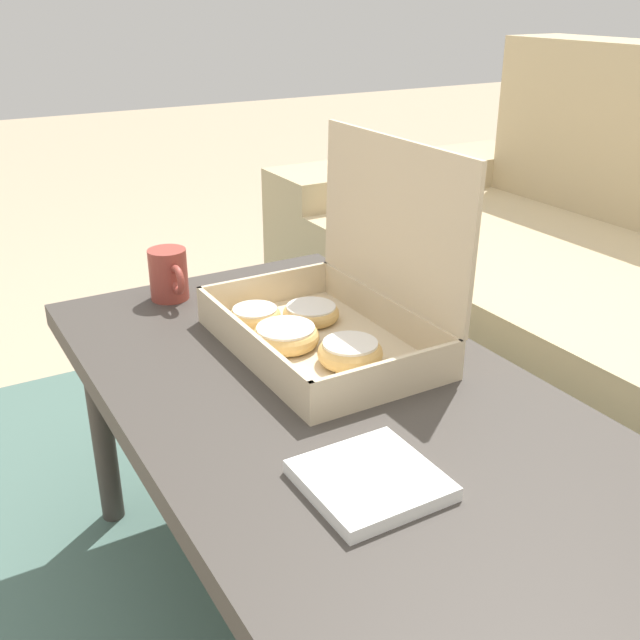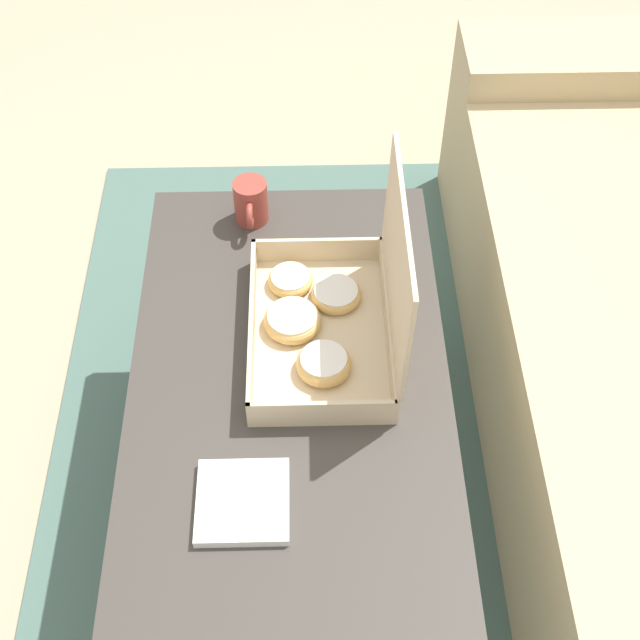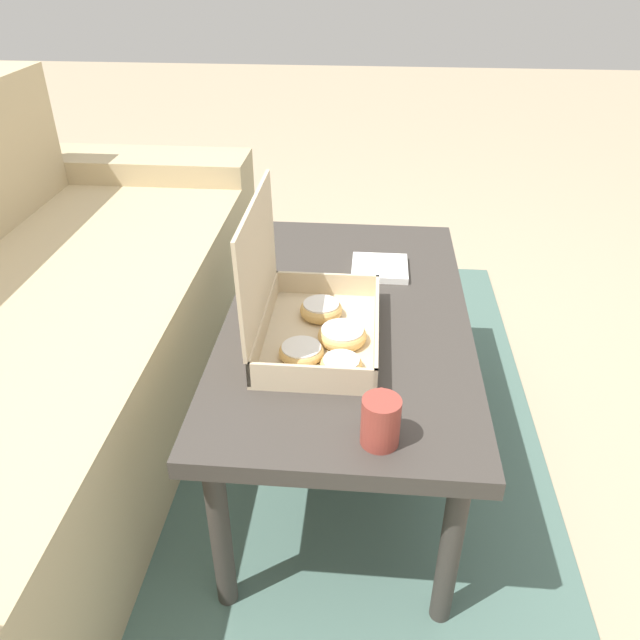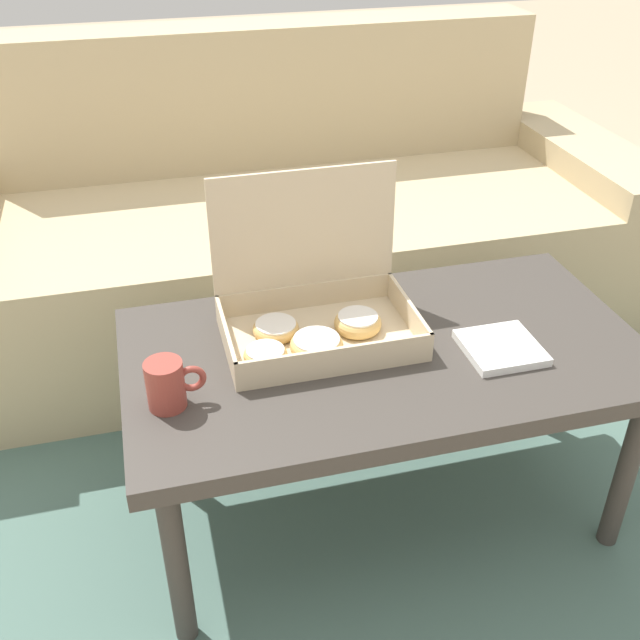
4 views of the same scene
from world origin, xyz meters
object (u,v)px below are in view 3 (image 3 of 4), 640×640
coffee_table (347,328)px  pastry_box (310,318)px  coffee_mug (381,420)px  couch (9,352)px

coffee_table → pastry_box: size_ratio=2.70×
coffee_table → coffee_mug: (-0.45, -0.08, 0.10)m
couch → pastry_box: size_ratio=5.57×
coffee_table → pastry_box: 0.19m
couch → coffee_table: bearing=-90.0°
pastry_box → couch: bearing=80.8°
couch → coffee_mug: bearing=-114.4°
couch → coffee_table: size_ratio=2.06×
couch → pastry_box: couch is taller
couch → coffee_mug: (-0.45, -0.98, 0.22)m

